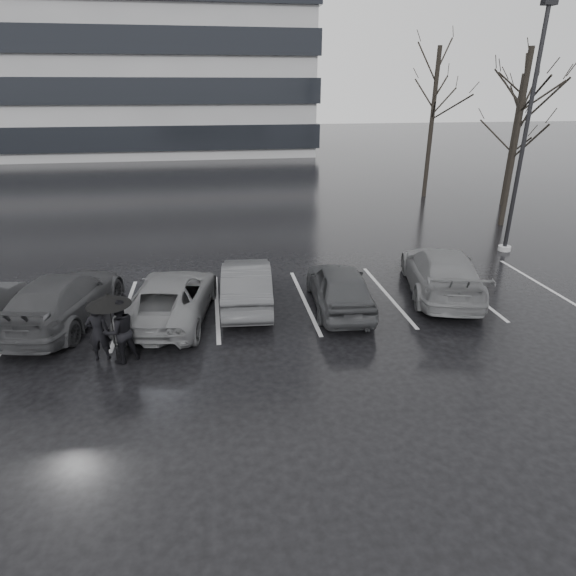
{
  "coord_description": "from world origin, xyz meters",
  "views": [
    {
      "loc": [
        -2.13,
        -11.39,
        6.37
      ],
      "look_at": [
        -0.17,
        1.0,
        1.1
      ],
      "focal_mm": 30.0,
      "sensor_mm": 36.0,
      "label": 1
    }
  ],
  "objects_px": {
    "lamp_post": "(523,147)",
    "tree_east": "(515,141)",
    "car_west_c": "(64,298)",
    "pedestrian_right": "(120,331)",
    "tree_ne": "(513,142)",
    "pedestrian_left": "(98,332)",
    "car_west_a": "(247,283)",
    "car_west_b": "(171,297)",
    "car_main": "(340,286)",
    "car_east": "(441,271)",
    "tree_north": "(431,125)"
  },
  "relations": [
    {
      "from": "lamp_post",
      "to": "tree_east",
      "type": "relative_size",
      "value": 1.14
    },
    {
      "from": "car_east",
      "to": "pedestrian_left",
      "type": "relative_size",
      "value": 3.42
    },
    {
      "from": "car_west_c",
      "to": "lamp_post",
      "type": "bearing_deg",
      "value": -154.22
    },
    {
      "from": "lamp_post",
      "to": "pedestrian_right",
      "type": "bearing_deg",
      "value": -155.36
    },
    {
      "from": "car_main",
      "to": "pedestrian_right",
      "type": "relative_size",
      "value": 2.48
    },
    {
      "from": "car_east",
      "to": "car_west_c",
      "type": "bearing_deg",
      "value": 15.87
    },
    {
      "from": "car_west_b",
      "to": "tree_east",
      "type": "bearing_deg",
      "value": -142.86
    },
    {
      "from": "lamp_post",
      "to": "tree_north",
      "type": "relative_size",
      "value": 1.08
    },
    {
      "from": "pedestrian_right",
      "to": "lamp_post",
      "type": "height_order",
      "value": "lamp_post"
    },
    {
      "from": "car_main",
      "to": "tree_north",
      "type": "height_order",
      "value": "tree_north"
    },
    {
      "from": "car_west_b",
      "to": "tree_east",
      "type": "height_order",
      "value": "tree_east"
    },
    {
      "from": "pedestrian_left",
      "to": "pedestrian_right",
      "type": "height_order",
      "value": "pedestrian_right"
    },
    {
      "from": "car_west_c",
      "to": "tree_ne",
      "type": "distance_m",
      "value": 24.33
    },
    {
      "from": "car_west_c",
      "to": "tree_ne",
      "type": "height_order",
      "value": "tree_ne"
    },
    {
      "from": "car_west_c",
      "to": "lamp_post",
      "type": "distance_m",
      "value": 17.25
    },
    {
      "from": "tree_ne",
      "to": "car_west_a",
      "type": "bearing_deg",
      "value": -143.91
    },
    {
      "from": "car_west_a",
      "to": "tree_east",
      "type": "xyz_separation_m",
      "value": [
        13.24,
        7.47,
        3.3
      ]
    },
    {
      "from": "tree_north",
      "to": "car_west_b",
      "type": "bearing_deg",
      "value": -133.86
    },
    {
      "from": "pedestrian_left",
      "to": "tree_north",
      "type": "distance_m",
      "value": 23.87
    },
    {
      "from": "car_west_b",
      "to": "pedestrian_right",
      "type": "bearing_deg",
      "value": 75.08
    },
    {
      "from": "car_main",
      "to": "pedestrian_left",
      "type": "xyz_separation_m",
      "value": [
        -6.69,
        -2.07,
        0.05
      ]
    },
    {
      "from": "car_main",
      "to": "tree_ne",
      "type": "bearing_deg",
      "value": -132.85
    },
    {
      "from": "car_west_b",
      "to": "car_west_c",
      "type": "relative_size",
      "value": 0.95
    },
    {
      "from": "car_west_b",
      "to": "car_east",
      "type": "bearing_deg",
      "value": -166.95
    },
    {
      "from": "tree_ne",
      "to": "car_west_c",
      "type": "bearing_deg",
      "value": -150.62
    },
    {
      "from": "car_west_a",
      "to": "car_east",
      "type": "xyz_separation_m",
      "value": [
        6.4,
        -0.1,
        0.05
      ]
    },
    {
      "from": "car_main",
      "to": "car_east",
      "type": "distance_m",
      "value": 3.65
    },
    {
      "from": "car_west_a",
      "to": "car_west_c",
      "type": "relative_size",
      "value": 0.85
    },
    {
      "from": "car_west_c",
      "to": "car_east",
      "type": "bearing_deg",
      "value": -166.68
    },
    {
      "from": "car_west_c",
      "to": "car_east",
      "type": "height_order",
      "value": "car_east"
    },
    {
      "from": "car_west_a",
      "to": "tree_ne",
      "type": "bearing_deg",
      "value": -140.04
    },
    {
      "from": "car_west_a",
      "to": "tree_east",
      "type": "bearing_deg",
      "value": -146.69
    },
    {
      "from": "lamp_post",
      "to": "tree_east",
      "type": "xyz_separation_m",
      "value": [
        2.15,
        3.81,
        -0.19
      ]
    },
    {
      "from": "car_west_c",
      "to": "lamp_post",
      "type": "relative_size",
      "value": 0.54
    },
    {
      "from": "tree_ne",
      "to": "tree_north",
      "type": "xyz_separation_m",
      "value": [
        -3.5,
        3.0,
        0.75
      ]
    },
    {
      "from": "car_west_b",
      "to": "car_west_c",
      "type": "height_order",
      "value": "car_west_c"
    },
    {
      "from": "tree_east",
      "to": "tree_ne",
      "type": "bearing_deg",
      "value": 57.99
    },
    {
      "from": "car_main",
      "to": "lamp_post",
      "type": "relative_size",
      "value": 0.45
    },
    {
      "from": "car_west_b",
      "to": "tree_ne",
      "type": "xyz_separation_m",
      "value": [
        18.01,
        12.1,
        2.84
      ]
    },
    {
      "from": "car_east",
      "to": "pedestrian_left",
      "type": "bearing_deg",
      "value": 29.1
    },
    {
      "from": "pedestrian_left",
      "to": "tree_ne",
      "type": "relative_size",
      "value": 0.22
    },
    {
      "from": "pedestrian_left",
      "to": "lamp_post",
      "type": "height_order",
      "value": "lamp_post"
    },
    {
      "from": "pedestrian_left",
      "to": "pedestrian_right",
      "type": "relative_size",
      "value": 0.91
    },
    {
      "from": "car_east",
      "to": "tree_ne",
      "type": "relative_size",
      "value": 0.74
    },
    {
      "from": "car_west_a",
      "to": "car_east",
      "type": "bearing_deg",
      "value": -177.04
    },
    {
      "from": "tree_east",
      "to": "pedestrian_left",
      "type": "bearing_deg",
      "value": -149.09
    },
    {
      "from": "car_west_c",
      "to": "lamp_post",
      "type": "height_order",
      "value": "lamp_post"
    },
    {
      "from": "lamp_post",
      "to": "tree_north",
      "type": "xyz_separation_m",
      "value": [
        1.15,
        10.81,
        0.06
      ]
    },
    {
      "from": "car_main",
      "to": "tree_east",
      "type": "relative_size",
      "value": 0.52
    },
    {
      "from": "car_west_a",
      "to": "pedestrian_right",
      "type": "xyz_separation_m",
      "value": [
        -3.33,
        -2.95,
        0.14
      ]
    }
  ]
}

